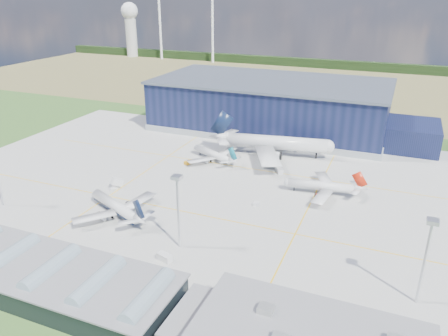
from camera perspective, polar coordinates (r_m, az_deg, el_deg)
ground at (r=159.39m, az=-3.95°, el=-4.06°), size 600.00×600.00×0.00m
apron at (r=167.48m, az=-2.45°, el=-2.64°), size 220.00×160.00×0.08m
farmland at (r=360.34m, az=11.86°, el=10.64°), size 600.00×220.00×0.01m
treeline at (r=437.34m, az=14.03°, el=13.01°), size 600.00×8.00×8.00m
horizon_dressing at (r=494.53m, az=-9.27°, el=17.93°), size 440.20×18.00×70.00m
hangar at (r=238.06m, az=6.76°, el=7.86°), size 145.00×62.00×26.10m
glass_concourse at (r=118.67m, az=-20.18°, el=-13.73°), size 78.00×23.00×8.60m
light_mast_center at (r=124.59m, az=-6.07°, el=-4.19°), size 2.60×2.60×23.00m
light_mast_east at (r=112.65m, az=25.01°, el=-9.48°), size 2.60×2.60×23.00m
airliner_navy at (r=150.39m, az=-14.01°, el=-4.19°), size 42.53×42.17×10.58m
airliner_red at (r=164.89m, az=12.55°, el=-1.71°), size 34.80×34.23×10.04m
airliner_widebody at (r=198.27m, az=6.89°, el=4.20°), size 66.23×65.19×18.86m
airliner_regional at (r=192.44m, az=-1.47°, el=2.28°), size 37.70×37.39×9.32m
gse_tug_a at (r=143.08m, az=-22.38°, el=-8.87°), size 3.17×3.90×1.40m
gse_tug_b at (r=111.70m, az=2.81°, el=-16.69°), size 2.02×2.82×1.15m
gse_cart_a at (r=154.64m, az=4.21°, el=-4.71°), size 1.97×2.80×1.17m
gse_van_b at (r=182.15m, az=7.21°, el=-0.31°), size 4.36×5.16×2.17m
gse_tug_c at (r=190.42m, az=-4.71°, el=0.72°), size 2.92×3.81×1.48m
gse_cart_b at (r=206.63m, az=8.91°, el=2.28°), size 3.47×2.74×1.33m
gse_van_c at (r=126.04m, az=-7.75°, el=-11.49°), size 4.91×3.34×2.15m
airstair at (r=172.28m, az=-13.76°, el=-2.04°), size 3.55×4.92×2.93m
car_a at (r=118.18m, az=-8.96°, el=-14.46°), size 3.70×2.31×1.17m
car_b at (r=117.21m, az=-6.75°, el=-14.67°), size 3.86×1.96×1.21m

